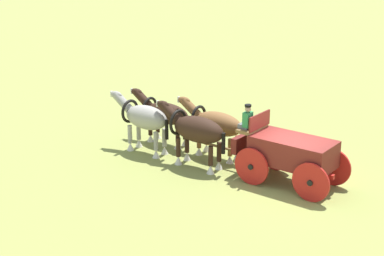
{
  "coord_description": "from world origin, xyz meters",
  "views": [
    {
      "loc": [
        -11.08,
        16.75,
        8.75
      ],
      "look_at": [
        4.47,
        0.44,
        1.2
      ],
      "focal_mm": 56.45,
      "sensor_mm": 36.0,
      "label": 1
    }
  ],
  "objects_px": {
    "draft_horse_rear_off": "(215,124)",
    "draft_horse_lead_off": "(164,114)",
    "show_wagon": "(289,152)",
    "draft_horse_lead_near": "(144,118)",
    "draft_horse_rear_near": "(196,130)"
  },
  "relations": [
    {
      "from": "draft_horse_lead_off",
      "to": "show_wagon",
      "type": "bearing_deg",
      "value": -179.6
    },
    {
      "from": "draft_horse_lead_near",
      "to": "draft_horse_lead_off",
      "type": "bearing_deg",
      "value": -82.95
    },
    {
      "from": "draft_horse_rear_off",
      "to": "draft_horse_lead_near",
      "type": "relative_size",
      "value": 1.05
    },
    {
      "from": "draft_horse_rear_off",
      "to": "draft_horse_lead_near",
      "type": "bearing_deg",
      "value": 32.99
    },
    {
      "from": "show_wagon",
      "to": "draft_horse_rear_off",
      "type": "bearing_deg",
      "value": -3.83
    },
    {
      "from": "show_wagon",
      "to": "draft_horse_lead_near",
      "type": "distance_m",
      "value": 6.27
    },
    {
      "from": "show_wagon",
      "to": "draft_horse_lead_off",
      "type": "distance_m",
      "value": 6.28
    },
    {
      "from": "draft_horse_rear_near",
      "to": "draft_horse_lead_off",
      "type": "distance_m",
      "value": 2.93
    },
    {
      "from": "draft_horse_rear_off",
      "to": "draft_horse_lead_off",
      "type": "height_order",
      "value": "draft_horse_rear_off"
    },
    {
      "from": "show_wagon",
      "to": "draft_horse_lead_off",
      "type": "xyz_separation_m",
      "value": [
        6.28,
        0.04,
        0.07
      ]
    },
    {
      "from": "show_wagon",
      "to": "draft_horse_rear_near",
      "type": "xyz_separation_m",
      "value": [
        3.53,
        1.04,
        0.24
      ]
    },
    {
      "from": "draft_horse_lead_near",
      "to": "draft_horse_lead_off",
      "type": "xyz_separation_m",
      "value": [
        0.16,
        -1.29,
        -0.14
      ]
    },
    {
      "from": "draft_horse_rear_near",
      "to": "draft_horse_lead_near",
      "type": "height_order",
      "value": "draft_horse_rear_near"
    },
    {
      "from": "draft_horse_lead_near",
      "to": "show_wagon",
      "type": "bearing_deg",
      "value": -167.7
    },
    {
      "from": "draft_horse_rear_off",
      "to": "draft_horse_lead_near",
      "type": "xyz_separation_m",
      "value": [
        2.44,
        1.58,
        0.08
      ]
    }
  ]
}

